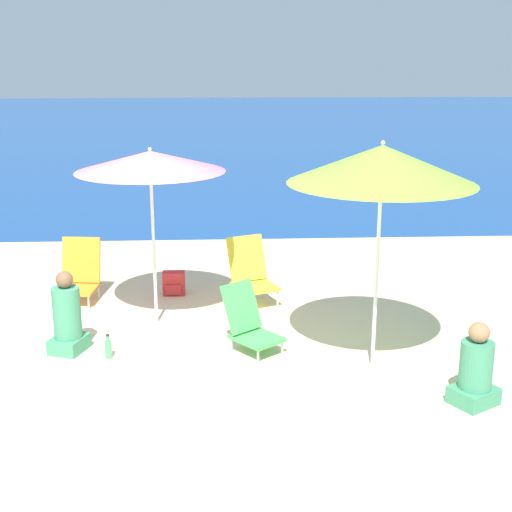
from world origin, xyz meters
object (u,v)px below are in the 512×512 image
object	(u,v)px
beach_umbrella_pink	(150,162)
beach_chair_yellow	(251,272)
beach_umbrella_lime	(382,165)
beach_chair_orange	(79,273)
person_seated_far	(476,371)
beach_chair_green	(249,322)
person_seated_near	(67,319)
backpack_red	(174,283)
water_bottle	(108,349)

from	to	relation	value
beach_umbrella_pink	beach_chair_yellow	distance (m)	1.99
beach_umbrella_lime	beach_chair_orange	world-z (taller)	beach_umbrella_lime
beach_chair_yellow	person_seated_far	size ratio (longest dim) A/B	1.06
beach_chair_green	person_seated_near	distance (m)	1.92
backpack_red	beach_chair_orange	bearing A→B (deg)	-173.72
beach_umbrella_lime	backpack_red	bearing A→B (deg)	131.62
beach_umbrella_lime	beach_chair_yellow	bearing A→B (deg)	119.33
person_seated_near	backpack_red	world-z (taller)	person_seated_near
backpack_red	beach_chair_green	bearing A→B (deg)	-63.95
beach_umbrella_pink	beach_chair_orange	size ratio (longest dim) A/B	2.63
person_seated_near	person_seated_far	bearing A→B (deg)	0.41
beach_chair_orange	person_seated_far	size ratio (longest dim) A/B	1.00
person_seated_near	water_bottle	world-z (taller)	person_seated_near
beach_chair_green	beach_chair_yellow	distance (m)	1.50
beach_chair_orange	backpack_red	xyz separation A→B (m)	(1.20, 0.13, -0.20)
beach_chair_orange	person_seated_far	distance (m)	5.12
beach_umbrella_lime	backpack_red	xyz separation A→B (m)	(-2.14, 2.41, -1.92)
person_seated_far	person_seated_near	bearing A→B (deg)	-140.25
beach_umbrella_lime	beach_umbrella_pink	xyz separation A→B (m)	(-2.29, 1.40, -0.16)
beach_umbrella_pink	beach_chair_green	distance (m)	2.10
beach_umbrella_lime	backpack_red	world-z (taller)	beach_umbrella_lime
water_bottle	beach_chair_yellow	bearing A→B (deg)	46.55
beach_umbrella_pink	backpack_red	bearing A→B (deg)	81.83
beach_umbrella_lime	beach_chair_green	distance (m)	2.21
beach_umbrella_lime	person_seated_far	distance (m)	2.07
person_seated_near	beach_umbrella_pink	bearing A→B (deg)	62.75
beach_chair_green	person_seated_far	xyz separation A→B (m)	(1.99, -1.34, 0.01)
beach_umbrella_lime	person_seated_near	xyz separation A→B (m)	(-3.15, 0.60, -1.70)
person_seated_near	beach_chair_orange	bearing A→B (deg)	116.43
beach_umbrella_lime	person_seated_far	size ratio (longest dim) A/B	2.91
beach_chair_green	water_bottle	size ratio (longest dim) A/B	2.75
beach_chair_green	beach_chair_orange	world-z (taller)	beach_chair_orange
beach_chair_yellow	water_bottle	size ratio (longest dim) A/B	3.15
water_bottle	person_seated_near	bearing A→B (deg)	154.23
person_seated_near	water_bottle	xyz separation A→B (m)	(0.45, -0.22, -0.26)
backpack_red	water_bottle	size ratio (longest dim) A/B	1.16
beach_umbrella_lime	beach_chair_green	world-z (taller)	beach_umbrella_lime
beach_umbrella_lime	beach_chair_green	size ratio (longest dim) A/B	3.14
beach_umbrella_lime	person_seated_near	distance (m)	3.63
beach_chair_yellow	backpack_red	bearing A→B (deg)	136.62
person_seated_near	person_seated_far	size ratio (longest dim) A/B	1.13
beach_chair_green	beach_umbrella_pink	bearing A→B (deg)	101.93
beach_umbrella_lime	beach_umbrella_pink	size ratio (longest dim) A/B	1.11
backpack_red	water_bottle	distance (m)	2.10
beach_umbrella_lime	beach_chair_yellow	xyz separation A→B (m)	(-1.14, 2.03, -1.66)
beach_chair_yellow	water_bottle	distance (m)	2.29
beach_umbrella_lime	water_bottle	size ratio (longest dim) A/B	8.62
beach_chair_orange	beach_umbrella_lime	bearing A→B (deg)	-27.41
beach_chair_orange	backpack_red	size ratio (longest dim) A/B	2.55
beach_chair_green	person_seated_near	size ratio (longest dim) A/B	0.82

